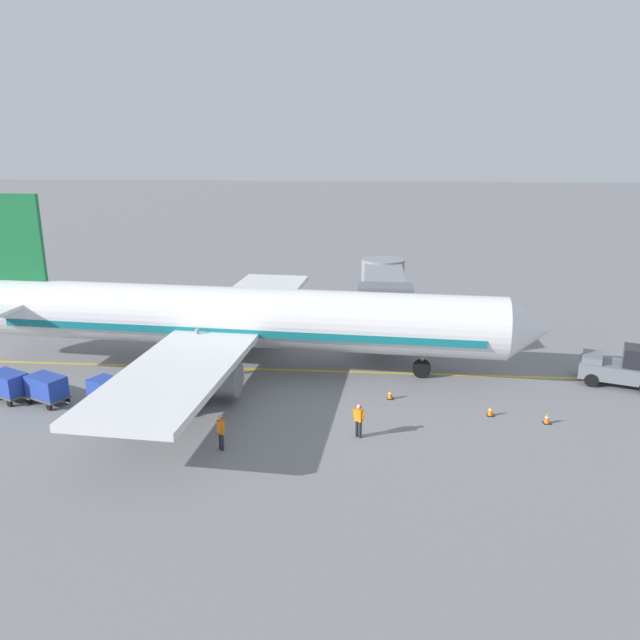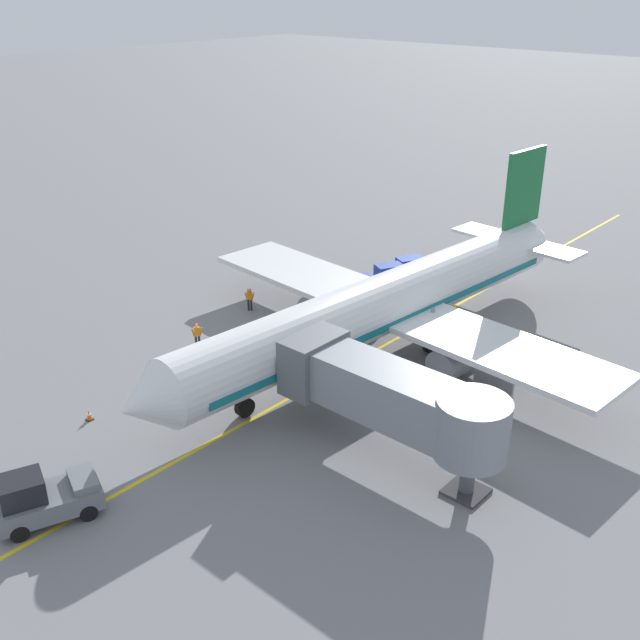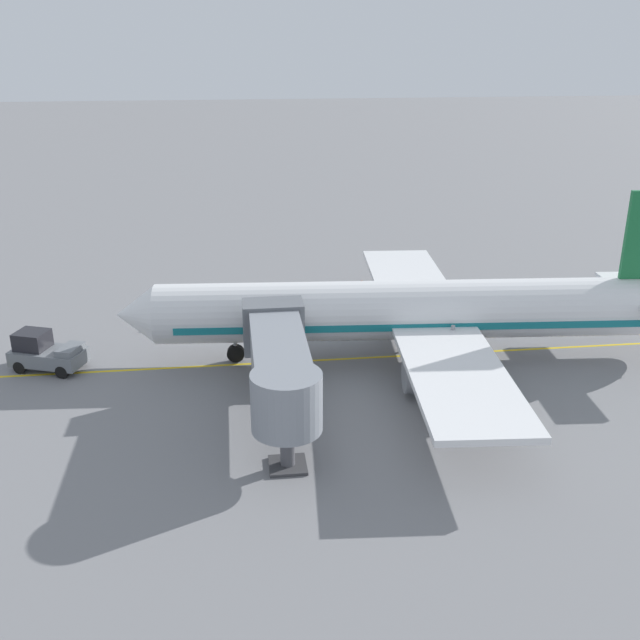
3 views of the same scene
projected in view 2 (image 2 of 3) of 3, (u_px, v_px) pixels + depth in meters
The scene contains 15 objects.
ground_plane at pixel (373, 352), 47.60m from camera, with size 400.00×400.00×0.00m, color slate.
gate_lead_in_line at pixel (373, 352), 47.60m from camera, with size 0.24×80.00×0.01m, color gold.
parked_airliner at pixel (387, 304), 46.57m from camera, with size 30.31×37.35×10.63m.
jet_bridge at pixel (391, 395), 35.91m from camera, with size 12.17×3.50×4.98m.
pushback_tractor at pixel (44, 498), 32.56m from camera, with size 3.59×4.89×2.40m.
baggage_tug_lead at pixel (333, 291), 54.85m from camera, with size 2.32×2.76×1.62m.
baggage_cart_front at pixel (331, 294), 53.73m from camera, with size 2.14×2.90×1.58m.
baggage_cart_second_in_train at pixel (357, 285), 55.35m from camera, with size 2.14×2.90×1.58m.
baggage_cart_third_in_train at pixel (389, 272), 57.63m from camera, with size 2.14×2.90×1.58m.
baggage_cart_tail_end at pixel (410, 265), 59.06m from camera, with size 2.14×2.90×1.58m.
ground_crew_wing_walker at pixel (250, 298), 53.06m from camera, with size 0.61×0.53×1.69m.
ground_crew_loader at pixel (197, 334), 47.73m from camera, with size 0.48×0.65×1.69m.
safety_cone_nose_left at pixel (89, 415), 40.19m from camera, with size 0.36×0.36×0.59m.
safety_cone_nose_right at pixel (229, 377), 44.00m from camera, with size 0.36×0.36×0.59m.
safety_cone_wing_tip at pixel (138, 400), 41.59m from camera, with size 0.36×0.36×0.59m.
Camera 2 is at (-25.61, 33.91, 21.81)m, focal length 41.97 mm.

